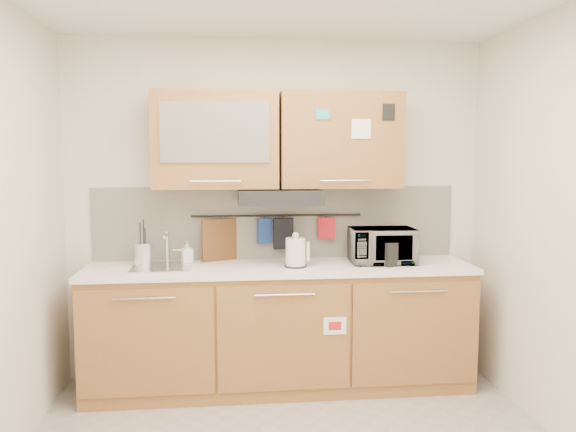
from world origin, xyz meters
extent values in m
plane|color=silver|center=(0.00, 1.50, 1.30)|extent=(3.20, 0.00, 3.20)
cube|color=#A3783A|center=(0.00, 1.20, 0.44)|extent=(2.80, 0.60, 0.88)
cube|color=black|center=(0.00, 1.20, 0.05)|extent=(2.80, 0.54, 0.10)
cube|color=#A7723B|center=(-0.93, 0.89, 0.47)|extent=(0.91, 0.02, 0.74)
cylinder|color=silver|center=(-0.93, 0.86, 0.78)|extent=(0.41, 0.01, 0.01)
cube|color=#A7723B|center=(0.00, 0.89, 0.47)|extent=(0.91, 0.02, 0.74)
cylinder|color=silver|center=(0.00, 0.86, 0.78)|extent=(0.41, 0.01, 0.01)
cube|color=#A7723B|center=(0.93, 0.89, 0.47)|extent=(0.91, 0.02, 0.74)
cylinder|color=silver|center=(0.93, 0.86, 0.78)|extent=(0.41, 0.01, 0.01)
cube|color=white|center=(0.00, 1.19, 0.90)|extent=(2.82, 0.62, 0.04)
cube|color=silver|center=(0.00, 1.49, 1.20)|extent=(2.80, 0.02, 0.56)
cube|color=#A3783A|center=(-0.46, 1.32, 1.83)|extent=(0.90, 0.35, 0.70)
cube|color=silver|center=(-0.46, 1.14, 1.88)|extent=(0.76, 0.02, 0.42)
cube|color=#A7723B|center=(0.46, 1.32, 1.83)|extent=(0.90, 0.35, 0.70)
cube|color=white|center=(0.58, 1.14, 1.91)|extent=(0.14, 0.00, 0.14)
cube|color=black|center=(0.00, 1.25, 1.42)|extent=(0.60, 0.46, 0.10)
cube|color=silver|center=(-0.85, 1.20, 0.92)|extent=(0.42, 0.40, 0.03)
cylinder|color=silver|center=(-0.83, 1.36, 1.04)|extent=(0.03, 0.03, 0.24)
cylinder|color=silver|center=(-0.83, 1.28, 1.14)|extent=(0.02, 0.18, 0.02)
cylinder|color=black|center=(0.00, 1.45, 1.26)|extent=(1.30, 0.02, 0.02)
cylinder|color=silver|center=(-0.99, 1.28, 1.00)|extent=(0.16, 0.16, 0.17)
cylinder|color=black|center=(-1.01, 1.29, 1.08)|extent=(0.01, 0.01, 0.32)
cylinder|color=black|center=(-0.97, 1.26, 1.06)|extent=(0.01, 0.01, 0.28)
cylinder|color=black|center=(-0.99, 1.30, 1.09)|extent=(0.01, 0.01, 0.34)
cylinder|color=black|center=(-1.01, 1.26, 1.04)|extent=(0.01, 0.01, 0.25)
cylinder|color=silver|center=(0.11, 1.12, 1.03)|extent=(0.16, 0.16, 0.21)
sphere|color=silver|center=(0.11, 1.12, 1.15)|extent=(0.05, 0.05, 0.05)
cube|color=silver|center=(0.19, 1.11, 1.03)|extent=(0.02, 0.03, 0.13)
cylinder|color=black|center=(0.11, 1.12, 0.93)|extent=(0.16, 0.16, 0.01)
cube|color=black|center=(0.84, 1.13, 1.01)|extent=(0.26, 0.21, 0.17)
cube|color=black|center=(0.80, 1.11, 1.09)|extent=(0.10, 0.12, 0.01)
cube|color=black|center=(0.88, 1.14, 1.09)|extent=(0.10, 0.12, 0.01)
imported|color=#999999|center=(0.77, 1.21, 1.05)|extent=(0.48, 0.33, 0.26)
imported|color=#999999|center=(-0.68, 1.34, 1.00)|extent=(0.10, 0.10, 0.17)
cube|color=brown|center=(-0.43, 1.44, 1.05)|extent=(0.29, 0.15, 0.38)
cube|color=navy|center=(-0.10, 1.44, 1.14)|extent=(0.12, 0.07, 0.20)
cube|color=black|center=(0.05, 1.44, 1.12)|extent=(0.15, 0.04, 0.24)
cube|color=red|center=(0.38, 1.44, 1.16)|extent=(0.13, 0.04, 0.16)
camera|label=1|loc=(-0.37, -2.84, 1.71)|focal=35.00mm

